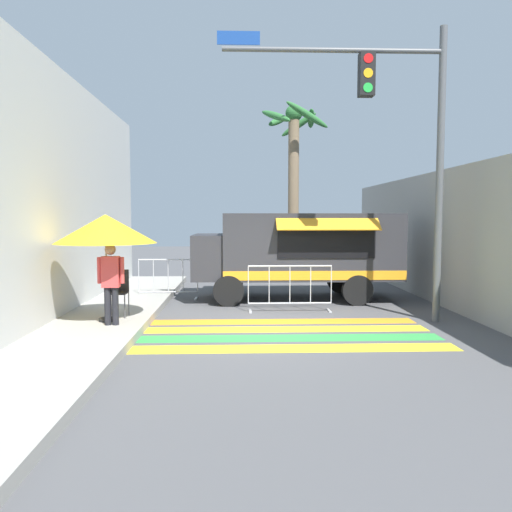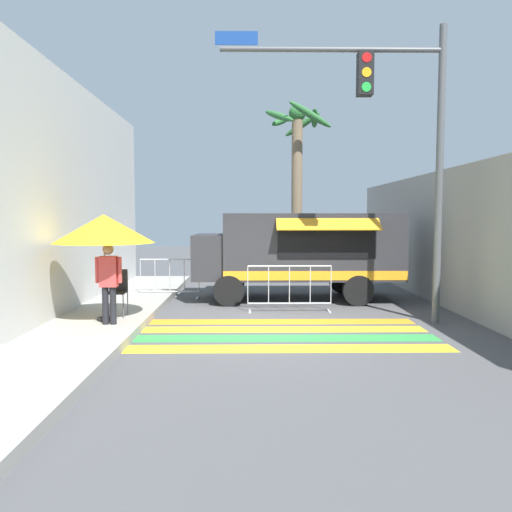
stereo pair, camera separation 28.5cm
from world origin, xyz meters
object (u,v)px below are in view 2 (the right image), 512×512
patio_umbrella (104,229)px  folding_chair (117,288)px  barricade_side (170,279)px  traffic_signal_pole (396,124)px  barricade_front (289,289)px  food_truck (295,248)px  vendor_person (109,279)px  palm_tree (297,165)px

patio_umbrella → folding_chair: bearing=79.1°
folding_chair → barricade_side: (0.62, 3.25, -0.23)m
traffic_signal_pole → barricade_front: bearing=148.7°
barricade_side → food_truck: bearing=-1.4°
traffic_signal_pole → barricade_front: (-2.16, 1.31, -3.74)m
patio_umbrella → barricade_front: 4.61m
patio_umbrella → barricade_side: size_ratio=1.31×
vendor_person → palm_tree: size_ratio=0.26×
folding_chair → barricade_front: folding_chair is taller
folding_chair → vendor_person: vendor_person is taller
folding_chair → barricade_side: 3.32m
food_truck → barricade_side: (-3.54, 0.09, -0.89)m
traffic_signal_pole → patio_umbrella: bearing=-175.3°
traffic_signal_pole → palm_tree: size_ratio=1.02×
folding_chair → vendor_person: bearing=-107.4°
barricade_front → palm_tree: 6.81m
traffic_signal_pole → food_truck: bearing=120.1°
folding_chair → vendor_person: 0.98m
food_truck → traffic_signal_pole: traffic_signal_pole is taller
food_truck → vendor_person: food_truck is taller
patio_umbrella → folding_chair: size_ratio=2.20×
vendor_person → barricade_side: 4.24m
vendor_person → palm_tree: palm_tree is taller
traffic_signal_pole → barricade_side: traffic_signal_pole is taller
palm_tree → vendor_person: bearing=-119.5°
food_truck → patio_umbrella: size_ratio=2.57×
traffic_signal_pole → patio_umbrella: size_ratio=2.90×
vendor_person → barricade_side: (0.54, 4.18, -0.53)m
food_truck → vendor_person: (-4.08, -4.09, -0.36)m
food_truck → barricade_front: size_ratio=2.73×
folding_chair → palm_tree: 9.03m
folding_chair → traffic_signal_pole: bearing=-22.6°
patio_umbrella → barricade_side: bearing=79.2°
traffic_signal_pole → palm_tree: traffic_signal_pole is taller
barricade_side → folding_chair: bearing=-100.8°
food_truck → folding_chair: 5.27m
folding_chair → palm_tree: size_ratio=0.16×
traffic_signal_pole → vendor_person: size_ratio=3.96×
food_truck → vendor_person: 5.79m
barricade_side → traffic_signal_pole: bearing=-31.4°
folding_chair → barricade_front: 4.07m
barricade_front → palm_tree: bearing=82.9°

